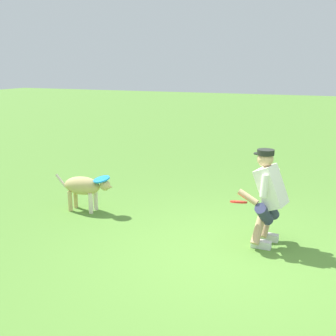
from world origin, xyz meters
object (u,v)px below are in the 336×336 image
person (268,195)px  frisbee_flying (102,179)px  frisbee_held (239,202)px  dog (85,187)px

person → frisbee_flying: bearing=6.0°
person → frisbee_held: (0.34, 0.18, -0.09)m
dog → frisbee_held: 2.67m
dog → frisbee_held: size_ratio=4.62×
person → frisbee_held: size_ratio=5.75×
frisbee_held → person: bearing=-152.1°
person → dog: person is taller
person → dog: 3.00m
frisbee_flying → frisbee_held: frisbee_held is taller
frisbee_flying → frisbee_held: 2.37m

